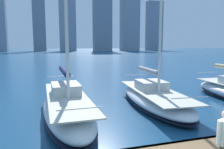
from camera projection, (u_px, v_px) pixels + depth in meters
The scene contains 3 objects.
city_skyline at pixel (69, 22), 158.45m from camera, with size 176.04×24.04×50.31m.
sailboat_grey at pixel (154, 96), 14.00m from camera, with size 3.62×9.10×12.51m.
sailboat_navy at pixel (67, 105), 11.55m from camera, with size 2.60×9.32×11.58m.
Camera 1 is at (3.34, 4.74, 3.81)m, focal length 35.00 mm.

